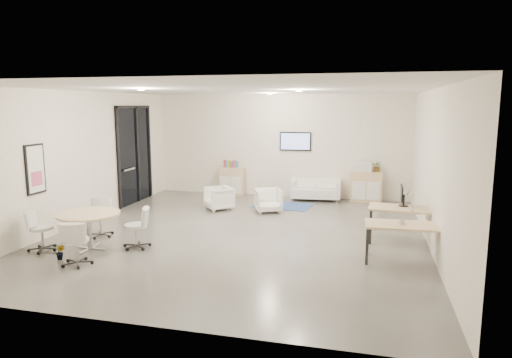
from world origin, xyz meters
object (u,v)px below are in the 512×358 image
Objects in this scene: round_table at (89,217)px; armchair_left at (219,197)px; armchair_right at (268,199)px; desk_rear at (404,211)px; loveseat at (316,190)px; sideboard_left at (232,181)px; desk_front at (404,228)px; sideboard_right at (366,186)px.

armchair_left is at bearing 71.03° from round_table.
desk_rear is (3.35, -2.01, 0.32)m from armchair_right.
armchair_right is 4.91m from round_table.
loveseat is at bearing 38.68° from armchair_right.
loveseat is at bearing 125.10° from desk_rear.
armchair_left reaches higher than loveseat.
loveseat is 4.55m from desk_rear.
sideboard_left reaches higher than armchair_right.
desk_rear is 1.31m from desk_front.
armchair_right is 0.49× the size of desk_front.
sideboard_left is 7.28m from desk_front.
sideboard_right is at bearing -0.22° from sideboard_left.
sideboard_left is 6.44m from desk_rear.
armchair_left is 0.47× the size of desk_rear.
armchair_right is (1.39, 0.05, -0.00)m from armchair_left.
round_table reaches higher than armchair_right.
desk_front is (4.67, -3.27, 0.30)m from armchair_left.
desk_front is (-0.08, -1.30, -0.02)m from desk_rear.
sideboard_right reaches higher than desk_front.
round_table reaches higher than desk_front.
sideboard_right is 5.40m from desk_front.
armchair_left is (-3.95, -2.08, -0.11)m from sideboard_right.
desk_front reaches higher than armchair_left.
round_table is (-5.32, -6.08, 0.20)m from sideboard_right.
sideboard_left is at bearing 172.38° from loveseat.
sideboard_left is 0.60× the size of desk_rear.
desk_rear is 1.05× the size of desk_front.
armchair_right is at bearing 153.80° from desk_rear.
desk_rear reaches higher than desk_front.
loveseat is 1.09× the size of desk_front.
armchair_left is at bearing 159.63° from armchair_right.
armchair_right is 0.47× the size of desk_rear.
sideboard_left is 2.11m from armchair_left.
sideboard_left is 0.58× the size of loveseat.
desk_rear is at bearing 18.35° from round_table.
loveseat is 2.22× the size of armchair_right.
loveseat is (-1.49, -0.13, -0.16)m from sideboard_right.
desk_rear is at bearing 27.72° from armchair_left.
desk_rear reaches higher than armchair_left.
desk_rear is (0.80, -4.05, 0.21)m from sideboard_right.
round_table reaches higher than loveseat.
loveseat is (2.70, -0.14, -0.14)m from sideboard_left.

